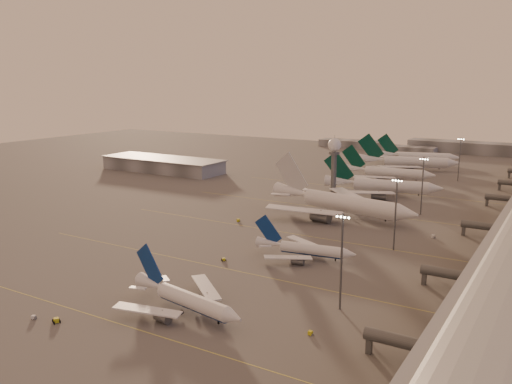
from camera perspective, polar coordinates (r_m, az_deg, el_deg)
The scene contains 25 objects.
ground at distance 170.58m, azimuth -9.69°, elevation -7.97°, with size 700.00×700.00×0.00m, color #4F4D4D.
taxiway_markings at distance 200.82m, azimuth 7.50°, elevation -4.86°, with size 180.00×185.25×0.02m.
hangar at distance 349.15m, azimuth -9.77°, elevation 2.89°, with size 82.00×27.00×8.50m.
radar_tower at distance 263.71m, azimuth 8.23°, elevation 3.75°, with size 6.40×6.40×31.10m.
mast_a at distance 137.12m, azimuth 8.99°, elevation -6.82°, with size 3.60×0.56×25.00m.
mast_b at distance 188.23m, azimuth 14.48°, elevation -1.94°, with size 3.60×0.56×25.00m.
mast_c at distance 241.54m, azimuth 17.11°, elevation 0.89°, with size 3.60×0.56×25.00m.
mast_d at distance 329.01m, azimuth 20.63°, elevation 3.43°, with size 3.60×0.56×25.00m.
distant_horizon at distance 460.98m, azimuth 17.90°, elevation 4.55°, with size 165.00×37.50×9.00m.
narrowbody_near at distance 138.36m, azimuth -7.36°, elevation -11.35°, with size 37.79×29.91×14.87m.
narrowbody_mid at distance 177.27m, azimuth 5.16°, elevation -6.15°, with size 34.20×27.12×13.41m.
widebody_white at distance 232.82m, azimuth 8.96°, elevation -1.49°, with size 70.57×56.04×25.05m.
greentail_a at distance 278.49m, azimuth 13.19°, elevation 0.40°, with size 58.32×46.63×21.44m.
greentail_b at distance 321.22m, azimuth 13.72°, elevation 1.81°, with size 54.29×43.70×19.72m.
greentail_c at distance 361.06m, azimuth 15.77°, elevation 2.87°, with size 61.97×49.34×23.13m.
greentail_d at distance 393.51m, azimuth 16.72°, elevation 3.43°, with size 54.19×43.19×20.14m.
gsv_truck_a at distance 144.87m, azimuth -22.25°, elevation -11.94°, with size 5.19×3.38×1.97m.
gsv_tug_near at distance 141.32m, azimuth -20.28°, elevation -12.58°, with size 3.89×4.52×1.11m.
gsv_catering_a at distance 127.29m, azimuth 5.83°, elevation -14.02°, with size 4.61×2.34×3.71m.
gsv_tug_mid at distance 175.23m, azimuth -3.42°, elevation -7.12°, with size 3.64×3.46×0.90m.
gsv_truck_b at distance 185.50m, azimuth 9.60°, elevation -5.99°, with size 5.58×3.38×2.12m.
gsv_truck_c at distance 222.05m, azimuth -1.77°, elevation -2.83°, with size 5.08×5.90×2.34m.
gsv_catering_b at distance 209.20m, azimuth 18.23°, elevation -4.05°, with size 5.94×4.45×4.46m.
gsv_tug_far at distance 253.35m, azimuth 6.84°, elevation -1.24°, with size 3.78×3.84×0.96m.
gsv_tug_hangar at distance 290.25m, azimuth 15.87°, elevation 0.05°, with size 3.27×2.14×0.89m.
Camera 1 is at (105.87, -120.97, 57.05)m, focal length 38.00 mm.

